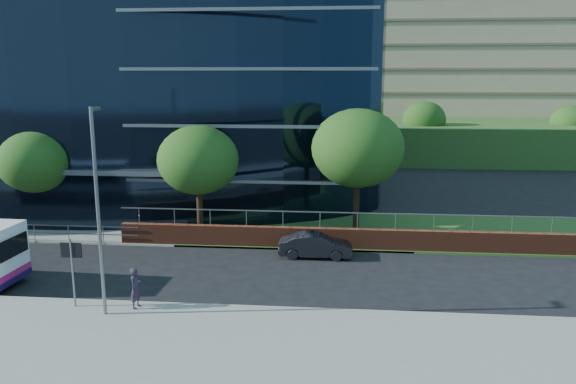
# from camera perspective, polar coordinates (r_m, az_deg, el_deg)

# --- Properties ---
(far_forecourt) EXTENTS (50.00, 8.00, 0.10)m
(far_forecourt) POSITION_cam_1_polar(r_m,az_deg,el_deg) (40.07, -26.49, -2.76)
(far_forecourt) COLOR gray
(far_forecourt) RESTS_ON ground
(grass_verge) EXTENTS (36.00, 8.00, 0.12)m
(grass_verge) POSITION_cam_1_polar(r_m,az_deg,el_deg) (35.30, 19.95, -4.04)
(grass_verge) COLOR #2D511E
(grass_verge) RESTS_ON ground
(glass_office) EXTENTS (44.00, 23.10, 16.00)m
(glass_office) POSITION_cam_1_polar(r_m,az_deg,el_deg) (46.76, -18.92, 9.63)
(glass_office) COLOR black
(glass_office) RESTS_ON ground
(retaining_wall) EXTENTS (34.00, 0.40, 2.11)m
(retaining_wall) POSITION_cam_1_polar(r_m,az_deg,el_deg) (30.84, 14.50, -4.89)
(retaining_wall) COLOR maroon
(retaining_wall) RESTS_ON ground
(apartment_block) EXTENTS (60.00, 42.00, 30.00)m
(apartment_block) POSITION_cam_1_polar(r_m,az_deg,el_deg) (80.91, 17.89, 12.56)
(apartment_block) COLOR #2D511E
(apartment_block) RESTS_ON ground
(street_sign) EXTENTS (0.85, 0.09, 2.80)m
(street_sign) POSITION_cam_1_polar(r_m,az_deg,el_deg) (23.91, -21.11, -6.34)
(street_sign) COLOR slate
(street_sign) RESTS_ON pavement_near
(tree_far_b) EXTENTS (4.29, 4.29, 6.05)m
(tree_far_b) POSITION_cam_1_polar(r_m,az_deg,el_deg) (36.51, -24.30, 2.79)
(tree_far_b) COLOR black
(tree_far_b) RESTS_ON ground
(tree_far_c) EXTENTS (4.62, 4.62, 6.51)m
(tree_far_c) POSITION_cam_1_polar(r_m,az_deg,el_deg) (32.23, -9.11, 3.21)
(tree_far_c) COLOR black
(tree_far_c) RESTS_ON ground
(tree_far_d) EXTENTS (5.28, 5.28, 7.44)m
(tree_far_d) POSITION_cam_1_polar(r_m,az_deg,el_deg) (32.14, 7.10, 4.42)
(tree_far_d) COLOR black
(tree_far_d) RESTS_ON ground
(tree_dist_e) EXTENTS (4.62, 4.62, 6.51)m
(tree_dist_e) POSITION_cam_1_polar(r_m,az_deg,el_deg) (62.70, 13.67, 7.15)
(tree_dist_e) COLOR black
(tree_dist_e) RESTS_ON ground
(tree_dist_f) EXTENTS (4.29, 4.29, 6.05)m
(tree_dist_f) POSITION_cam_1_polar(r_m,az_deg,el_deg) (68.78, 26.79, 6.34)
(tree_dist_f) COLOR black
(tree_dist_f) RESTS_ON ground
(streetlight_east) EXTENTS (0.15, 0.77, 8.00)m
(streetlight_east) POSITION_cam_1_polar(r_m,az_deg,el_deg) (22.18, -18.74, -1.41)
(streetlight_east) COLOR slate
(streetlight_east) RESTS_ON pavement_near
(parked_car) EXTENTS (3.79, 1.33, 1.25)m
(parked_car) POSITION_cam_1_polar(r_m,az_deg,el_deg) (29.17, 2.82, -5.45)
(parked_car) COLOR black
(parked_car) RESTS_ON ground
(pedestrian) EXTENTS (0.51, 0.67, 1.66)m
(pedestrian) POSITION_cam_1_polar(r_m,az_deg,el_deg) (23.39, -15.19, -9.39)
(pedestrian) COLOR #2C2132
(pedestrian) RESTS_ON pavement_near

